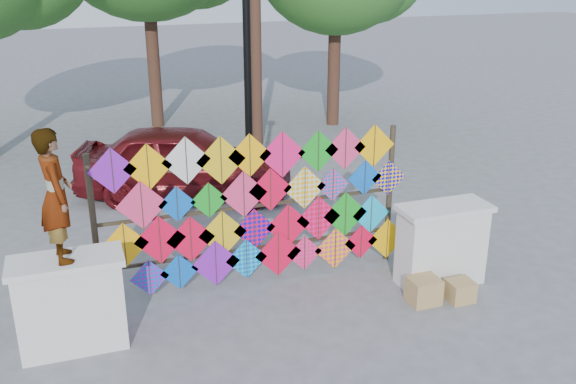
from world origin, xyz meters
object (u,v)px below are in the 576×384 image
at_px(vendor_woman, 56,196).
at_px(lamppost, 248,94).
at_px(sedan, 184,162).
at_px(kite_rack, 259,209).

height_order(vendor_woman, lamppost, lamppost).
relative_size(sedan, lamppost, 0.99).
xyz_separation_m(vendor_woman, sedan, (2.40, 5.08, -1.36)).
xyz_separation_m(vendor_woman, lamppost, (3.01, 2.20, 0.58)).
xyz_separation_m(kite_rack, sedan, (-0.39, 4.16, -0.47)).
bearing_deg(kite_rack, lamppost, 80.35).
height_order(kite_rack, lamppost, lamppost).
height_order(kite_rack, sedan, kite_rack).
bearing_deg(kite_rack, vendor_woman, -161.73).
bearing_deg(lamppost, kite_rack, -99.65).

